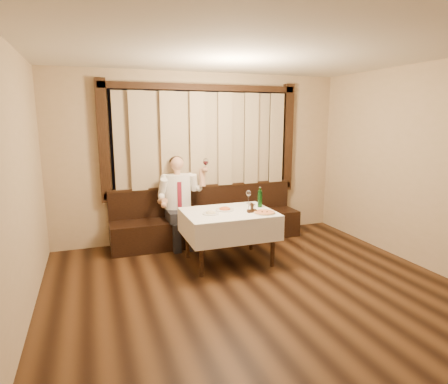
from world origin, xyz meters
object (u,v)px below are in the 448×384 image
object	(u,v)px
pasta_red	(225,208)
dining_table	(229,219)
banquette	(208,223)
pasta_cream	(211,212)
green_bottle	(260,198)
seated_man	(179,195)
pizza	(264,212)
cruet_caddy	(252,209)

from	to	relation	value
pasta_red	dining_table	bearing A→B (deg)	-68.84
banquette	dining_table	world-z (taller)	banquette
pasta_cream	green_bottle	xyz separation A→B (m)	(0.82, 0.15, 0.10)
seated_man	banquette	bearing A→B (deg)	10.22
pizza	dining_table	bearing A→B (deg)	147.34
pasta_red	seated_man	bearing A→B (deg)	118.90
pizza	pasta_red	world-z (taller)	pasta_red
pizza	green_bottle	bearing A→B (deg)	74.62
pasta_red	green_bottle	distance (m)	0.57
cruet_caddy	seated_man	bearing A→B (deg)	122.32
pasta_red	pasta_cream	bearing A→B (deg)	-152.57
dining_table	seated_man	world-z (taller)	seated_man
pizza	seated_man	size ratio (longest dim) A/B	0.21
pasta_red	seated_man	xyz separation A→B (m)	(-0.47, 0.85, 0.05)
seated_man	green_bottle	bearing A→B (deg)	-39.14
dining_table	green_bottle	distance (m)	0.59
cruet_caddy	green_bottle	bearing A→B (deg)	42.46
dining_table	pizza	world-z (taller)	pizza
green_bottle	pasta_red	bearing A→B (deg)	-178.67
banquette	cruet_caddy	world-z (taller)	banquette
pizza	cruet_caddy	distance (m)	0.19
pasta_cream	cruet_caddy	bearing A→B (deg)	-10.44
green_bottle	seated_man	distance (m)	1.33
banquette	pasta_cream	world-z (taller)	banquette
dining_table	cruet_caddy	world-z (taller)	cruet_caddy
banquette	pasta_cream	xyz separation A→B (m)	(-0.29, -1.08, 0.48)
banquette	seated_man	distance (m)	0.74
green_bottle	cruet_caddy	xyz separation A→B (m)	(-0.24, -0.25, -0.08)
pasta_red	pasta_cream	xyz separation A→B (m)	(-0.26, -0.13, -0.00)
pasta_cream	green_bottle	distance (m)	0.84
pasta_red	seated_man	size ratio (longest dim) A/B	0.18
dining_table	pasta_red	size ratio (longest dim) A/B	4.80
dining_table	green_bottle	world-z (taller)	green_bottle
pasta_cream	cruet_caddy	world-z (taller)	cruet_caddy
pasta_red	green_bottle	world-z (taller)	green_bottle
cruet_caddy	seated_man	world-z (taller)	seated_man
dining_table	pizza	bearing A→B (deg)	-32.66
dining_table	green_bottle	xyz separation A→B (m)	(0.53, 0.09, 0.24)
green_bottle	cruet_caddy	world-z (taller)	green_bottle
pizza	green_bottle	size ratio (longest dim) A/B	1.00
seated_man	pasta_cream	bearing A→B (deg)	-77.75
banquette	pasta_cream	distance (m)	1.21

